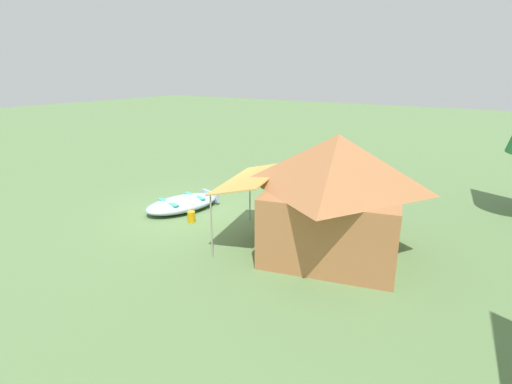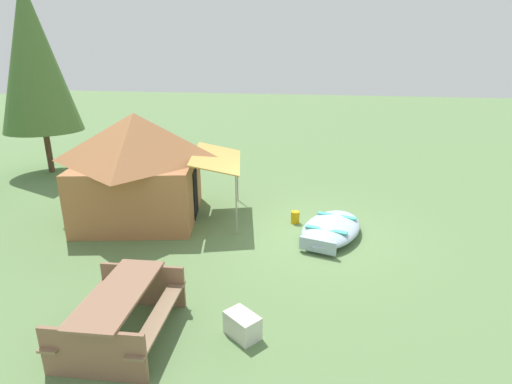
# 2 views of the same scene
# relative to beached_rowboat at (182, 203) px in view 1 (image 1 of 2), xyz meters

# --- Properties ---
(ground_plane) EXTENTS (80.00, 80.00, 0.00)m
(ground_plane) POSITION_rel_beached_rowboat_xyz_m (0.06, 0.62, -0.20)
(ground_plane) COLOR #5D7E4A
(beached_rowboat) EXTENTS (2.56, 1.78, 0.38)m
(beached_rowboat) POSITION_rel_beached_rowboat_xyz_m (0.00, 0.00, 0.00)
(beached_rowboat) COLOR #9EB2C4
(beached_rowboat) RESTS_ON ground_plane
(canvas_cabin_tent) EXTENTS (3.82, 4.70, 2.74)m
(canvas_cabin_tent) POSITION_rel_beached_rowboat_xyz_m (0.18, 4.92, 1.23)
(canvas_cabin_tent) COLOR #AB6B40
(canvas_cabin_tent) RESTS_ON ground_plane
(picnic_table) EXTENTS (2.03, 1.61, 0.79)m
(picnic_table) POSITION_rel_beached_rowboat_xyz_m (-4.34, 2.92, 0.29)
(picnic_table) COLOR #876048
(picnic_table) RESTS_ON ground_plane
(cooler_box) EXTENTS (0.59, 0.63, 0.37)m
(cooler_box) POSITION_rel_beached_rowboat_xyz_m (-3.94, 1.17, -0.01)
(cooler_box) COLOR beige
(cooler_box) RESTS_ON ground_plane
(fuel_can) EXTENTS (0.30, 0.30, 0.31)m
(fuel_can) POSITION_rel_beached_rowboat_xyz_m (0.62, 0.93, -0.04)
(fuel_can) COLOR orange
(fuel_can) RESTS_ON ground_plane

